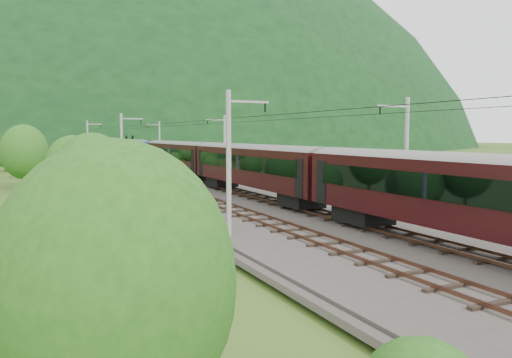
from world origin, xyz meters
name	(u,v)px	position (x,y,z in m)	size (l,w,h in m)	color
ground	(324,233)	(0.00, 0.00, 0.00)	(600.00, 600.00, 0.00)	#284816
railbed	(255,208)	(0.00, 10.00, 0.15)	(14.00, 220.00, 0.30)	#38332D
track_left	(226,207)	(-2.40, 10.00, 0.37)	(2.40, 220.00, 0.27)	brown
track_right	(282,204)	(2.40, 10.00, 0.37)	(2.40, 220.00, 0.27)	brown
catenary_left	(123,147)	(-6.12, 32.00, 4.50)	(2.54, 192.28, 8.00)	gray
catenary_right	(224,146)	(6.12, 32.00, 4.50)	(2.54, 192.28, 8.00)	gray
overhead_wires	(254,119)	(0.00, 10.00, 7.10)	(4.83, 198.00, 0.03)	black
mountain_main	(56,146)	(0.00, 260.00, 0.00)	(504.00, 360.00, 244.00)	black
train	(331,167)	(2.40, 2.95, 3.72)	(3.16, 149.82, 5.51)	black
hazard_post_near	(175,177)	(-0.75, 29.74, 1.10)	(0.17, 0.17, 1.59)	red
hazard_post_far	(126,161)	(0.70, 66.57, 1.08)	(0.17, 0.17, 1.56)	red
signal	(105,160)	(-3.17, 65.55, 1.54)	(0.23, 0.23, 2.12)	black
vegetation_left	(59,171)	(-13.32, 25.12, 2.54)	(13.06, 145.56, 7.02)	#214E15
vegetation_right	(377,186)	(11.98, 10.06, 1.40)	(7.56, 110.47, 3.24)	#214E15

